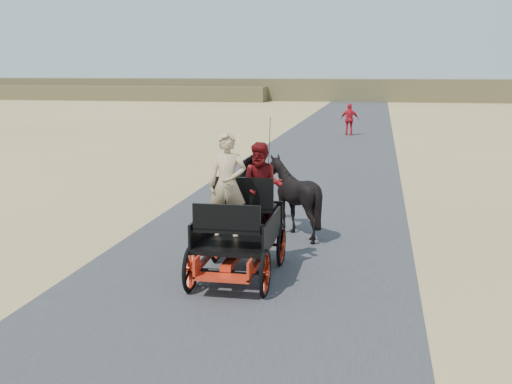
% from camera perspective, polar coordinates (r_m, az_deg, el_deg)
% --- Properties ---
extents(ground, '(140.00, 140.00, 0.00)m').
position_cam_1_polar(ground, '(12.15, -0.32, -6.21)').
color(ground, tan).
extents(road, '(6.00, 140.00, 0.01)m').
position_cam_1_polar(road, '(12.15, -0.32, -6.19)').
color(road, '#38383A').
rests_on(road, ground).
extents(ridge_far, '(140.00, 6.00, 2.40)m').
position_cam_1_polar(ridge_far, '(73.46, 9.26, 8.95)').
color(ridge_far, brown).
rests_on(ridge_far, ground).
extents(ridge_near, '(40.00, 4.00, 1.60)m').
position_cam_1_polar(ridge_near, '(76.57, -14.17, 8.54)').
color(ridge_near, brown).
rests_on(ridge_near, ground).
extents(carriage, '(1.30, 2.40, 0.72)m').
position_cam_1_polar(carriage, '(11.23, -1.55, -5.74)').
color(carriage, black).
rests_on(carriage, ground).
extents(horse_left, '(0.91, 2.01, 1.70)m').
position_cam_1_polar(horse_left, '(14.08, -1.12, -0.26)').
color(horse_left, black).
rests_on(horse_left, ground).
extents(horse_right, '(1.37, 1.54, 1.70)m').
position_cam_1_polar(horse_right, '(13.89, 3.32, -0.43)').
color(horse_right, black).
rests_on(horse_right, ground).
extents(driver_man, '(0.66, 0.43, 1.80)m').
position_cam_1_polar(driver_man, '(11.03, -2.55, 0.68)').
color(driver_man, tan).
rests_on(driver_man, carriage).
extents(passenger_woman, '(0.77, 0.60, 1.58)m').
position_cam_1_polar(passenger_woman, '(11.48, 0.52, 0.52)').
color(passenger_woman, '#660C0F').
rests_on(passenger_woman, carriage).
extents(pedestrian, '(1.03, 0.48, 1.73)m').
position_cam_1_polar(pedestrian, '(35.17, 8.32, 6.40)').
color(pedestrian, red).
rests_on(pedestrian, ground).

